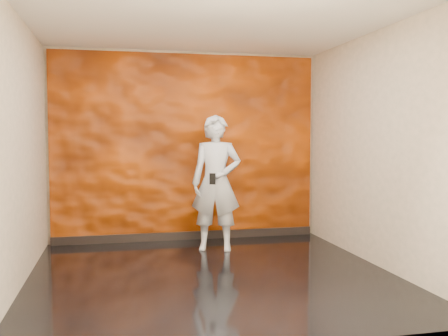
# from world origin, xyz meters

# --- Properties ---
(room) EXTENTS (4.02, 4.02, 2.81)m
(room) POSITION_xyz_m (0.00, 0.00, 1.40)
(room) COLOR black
(room) RESTS_ON ground
(feature_wall) EXTENTS (3.90, 0.06, 2.75)m
(feature_wall) POSITION_xyz_m (0.00, 1.96, 1.38)
(feature_wall) COLOR #CA4702
(feature_wall) RESTS_ON ground
(baseboard) EXTENTS (3.90, 0.04, 0.12)m
(baseboard) POSITION_xyz_m (0.00, 1.92, 0.06)
(baseboard) COLOR black
(baseboard) RESTS_ON ground
(man) EXTENTS (0.76, 0.61, 1.83)m
(man) POSITION_xyz_m (0.29, 1.19, 0.92)
(man) COLOR #ACB1BE
(man) RESTS_ON ground
(phone) EXTENTS (0.08, 0.05, 0.15)m
(phone) POSITION_xyz_m (0.19, 0.93, 0.99)
(phone) COLOR black
(phone) RESTS_ON man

